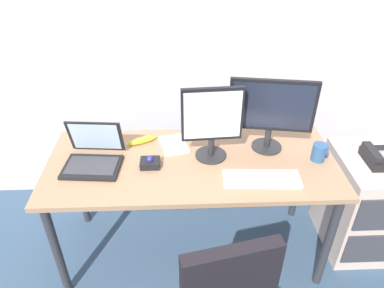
% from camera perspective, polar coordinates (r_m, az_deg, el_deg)
% --- Properties ---
extents(ground_plane, '(8.00, 8.00, 0.00)m').
position_cam_1_polar(ground_plane, '(2.58, 0.00, -16.02)').
color(ground_plane, '#364E67').
extents(back_wall, '(6.00, 0.10, 2.80)m').
position_cam_1_polar(back_wall, '(2.43, -0.70, 20.23)').
color(back_wall, silver).
rests_on(back_wall, ground).
extents(desk, '(1.66, 0.71, 0.74)m').
position_cam_1_polar(desk, '(2.12, 0.00, -4.43)').
color(desk, '#9F7857').
rests_on(desk, ground).
extents(file_cabinet, '(0.42, 0.53, 0.69)m').
position_cam_1_polar(file_cabinet, '(2.63, 25.32, -8.39)').
color(file_cabinet, beige).
rests_on(file_cabinet, ground).
extents(desk_phone, '(0.17, 0.20, 0.09)m').
position_cam_1_polar(desk_phone, '(2.40, 27.46, -1.88)').
color(desk_phone, black).
rests_on(desk_phone, file_cabinet).
extents(monitor_main, '(0.48, 0.18, 0.44)m').
position_cam_1_polar(monitor_main, '(2.10, 12.46, 5.25)').
color(monitor_main, '#262628').
rests_on(monitor_main, desk).
extents(monitor_side, '(0.34, 0.18, 0.44)m').
position_cam_1_polar(monitor_side, '(1.98, 3.19, 3.73)').
color(monitor_side, '#262628').
rests_on(monitor_side, desk).
extents(keyboard, '(0.42, 0.16, 0.03)m').
position_cam_1_polar(keyboard, '(1.96, 10.94, -5.39)').
color(keyboard, silver).
rests_on(keyboard, desk).
extents(laptop, '(0.33, 0.31, 0.23)m').
position_cam_1_polar(laptop, '(2.10, -15.32, -1.77)').
color(laptop, black).
rests_on(laptop, desk).
extents(trackball_mouse, '(0.11, 0.09, 0.07)m').
position_cam_1_polar(trackball_mouse, '(2.04, -6.64, -2.94)').
color(trackball_mouse, black).
rests_on(trackball_mouse, desk).
extents(coffee_mug, '(0.09, 0.08, 0.10)m').
position_cam_1_polar(coffee_mug, '(2.18, 19.49, -1.24)').
color(coffee_mug, '#2B5283').
rests_on(coffee_mug, desk).
extents(paper_notepad, '(0.20, 0.24, 0.01)m').
position_cam_1_polar(paper_notepad, '(2.20, -2.89, -0.09)').
color(paper_notepad, white).
rests_on(paper_notepad, desk).
extents(banana, '(0.19, 0.12, 0.04)m').
position_cam_1_polar(banana, '(2.23, -7.88, 0.58)').
color(banana, yellow).
rests_on(banana, desk).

